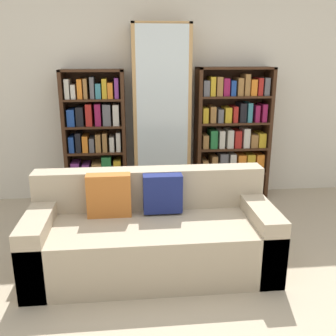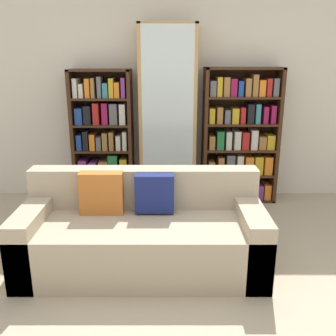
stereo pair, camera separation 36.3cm
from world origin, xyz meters
name	(u,v)px [view 1 (the left image)]	position (x,y,z in m)	size (l,w,h in m)	color
ground_plane	(198,317)	(0.00, 0.00, 0.00)	(16.00, 16.00, 0.00)	tan
wall_back	(164,87)	(0.00, 2.44, 1.35)	(6.22, 0.06, 2.70)	silver
couch	(152,235)	(-0.27, 0.69, 0.29)	(1.97, 0.81, 0.79)	tan
bookshelf_left	(96,140)	(-0.83, 2.23, 0.77)	(0.71, 0.32, 1.57)	#3D2314
display_cabinet	(161,117)	(-0.06, 2.22, 1.02)	(0.65, 0.36, 2.06)	tan
bookshelf_right	(232,137)	(0.81, 2.23, 0.77)	(0.89, 0.32, 1.59)	#3D2314
wine_bottle	(221,213)	(0.50, 1.39, 0.15)	(0.07, 0.07, 0.36)	#143819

